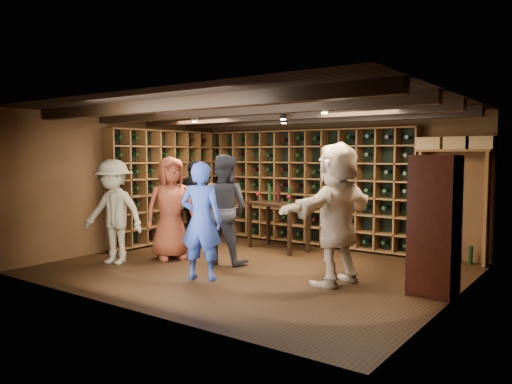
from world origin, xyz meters
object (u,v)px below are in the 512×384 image
Objects in this scene: guest_woman_black at (195,203)px; guest_beige at (337,213)px; man_blue_shirt at (201,221)px; man_grey_suit at (224,209)px; guest_khaki at (114,212)px; tasting_table at (278,208)px; guest_red_floral at (171,208)px; display_cabinet at (434,228)px.

guest_woman_black is 0.86× the size of guest_beige.
man_grey_suit is (-0.42, 1.01, 0.05)m from man_blue_shirt.
guest_woman_black is 0.98× the size of guest_khaki.
guest_khaki is 1.34× the size of tasting_table.
man_blue_shirt is at bearing -90.74° from guest_red_floral.
man_grey_suit reaches higher than tasting_table.
man_grey_suit is 1.80m from guest_woman_black.
guest_red_floral reaches higher than guest_khaki.
guest_khaki is 3.68m from guest_beige.
man_blue_shirt is at bearing 126.21° from guest_woman_black.
display_cabinet reaches higher than guest_woman_black.
man_grey_suit reaches higher than guest_khaki.
guest_beige reaches higher than man_grey_suit.
display_cabinet is 4.29m from guest_red_floral.
display_cabinet is at bearing -56.30° from guest_red_floral.
man_blue_shirt is 1.90m from guest_beige.
guest_red_floral is 1.03× the size of guest_khaki.
guest_red_floral is 0.94m from guest_khaki.
man_grey_suit is 1.40× the size of tasting_table.
guest_red_floral is at bearing -49.44° from man_blue_shirt.
display_cabinet is 4.91m from guest_woman_black.
man_blue_shirt is (-2.90, -1.18, -0.01)m from display_cabinet.
man_grey_suit reaches higher than guest_red_floral.
man_grey_suit is at bearing -80.91° from guest_beige.
display_cabinet reaches higher than guest_red_floral.
tasting_table is (1.54, 2.55, -0.07)m from guest_khaki.
display_cabinet is 1.04× the size of guest_woman_black.
man_blue_shirt is 0.96× the size of guest_red_floral.
guest_beige is at bearing -168.07° from display_cabinet.
tasting_table is (-2.01, 1.59, -0.20)m from guest_beige.
guest_beige reaches higher than man_blue_shirt.
man_grey_suit is 2.09m from guest_beige.
tasting_table is (1.02, 1.76, -0.09)m from guest_red_floral.
man_blue_shirt reaches higher than guest_woman_black.
display_cabinet is 3.32m from man_grey_suit.
guest_beige is 2.57m from tasting_table.
guest_beige is (-1.24, -0.26, 0.12)m from display_cabinet.
guest_beige is at bearing -25.63° from tasting_table.
guest_red_floral is 3.04m from guest_beige.
tasting_table is at bearing -103.61° from man_grey_suit.
guest_khaki is (-4.78, -1.21, -0.01)m from display_cabinet.
display_cabinet is 4.94m from guest_khaki.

